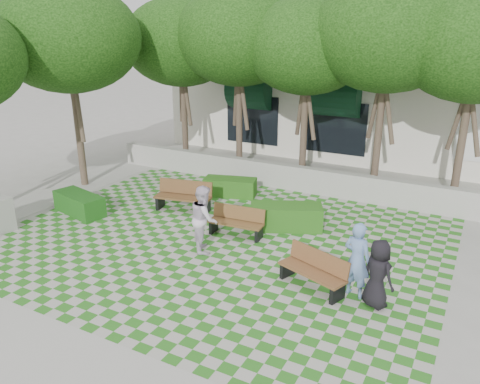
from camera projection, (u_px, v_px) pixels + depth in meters
The scene contains 16 objects.
ground at pixel (196, 257), 12.16m from camera, with size 90.00×90.00×0.00m, color gray.
lawn at pixel (216, 242), 12.99m from camera, with size 12.00×12.00×0.00m, color #2B721E.
sidewalk_south at pixel (50, 365), 8.25m from camera, with size 16.00×2.00×0.01m, color #9E9B93.
sidewalk_west at pixel (38, 199), 16.20m from camera, with size 2.00×12.00×0.01m, color #9E9B93.
retaining_wall at pixel (288, 177), 17.17m from camera, with size 15.00×0.36×0.90m, color #9E9B93.
bench_east at pixel (314, 271), 10.60m from camera, with size 1.73×1.07×0.86m.
bench_mid at pixel (237, 222), 13.29m from camera, with size 1.62×0.66×0.83m.
bench_west at pixel (184, 197), 15.13m from camera, with size 1.91×0.96×0.96m.
hedge_midright at pixel (286, 217), 13.76m from camera, with size 2.09×0.84×0.73m, color #215216.
hedge_midleft at pixel (230, 187), 16.49m from camera, with size 1.81×0.72×0.63m, color #225316.
hedge_west at pixel (79, 204), 14.89m from camera, with size 1.88×0.75×0.66m, color #164913.
person_blue at pixel (357, 260), 10.13m from camera, with size 0.64×0.42×1.74m, color #6788BD.
person_dark at pixel (378, 274), 9.77m from camera, with size 0.75×0.49×1.53m, color black.
person_white at pixel (204, 218), 12.27m from camera, with size 0.87×0.68×1.79m, color silver.
tree_row at pixel (241, 41), 16.22m from camera, with size 17.70×13.40×7.41m.
building at pixel (370, 96), 22.62m from camera, with size 18.00×8.92×5.15m.
Camera 1 is at (6.16, -9.08, 5.62)m, focal length 35.00 mm.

